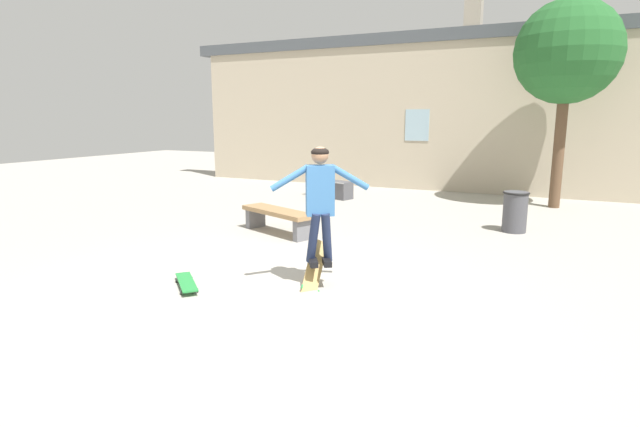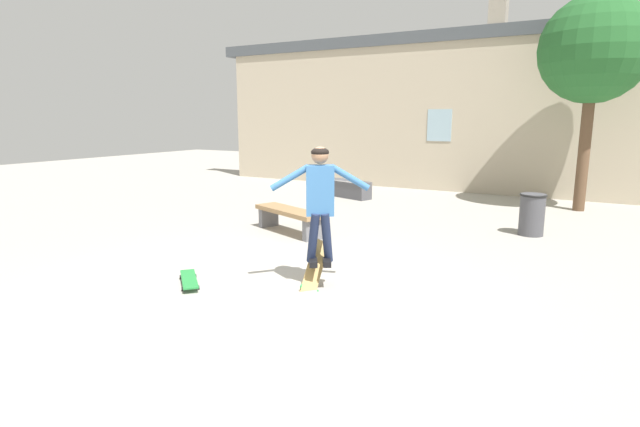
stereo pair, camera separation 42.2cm
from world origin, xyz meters
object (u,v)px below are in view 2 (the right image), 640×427
Objects in this scene: park_bench at (289,216)px; skateboard_flipping at (314,271)px; tree_right at (594,51)px; skateboard_resting at (189,279)px; skater at (320,195)px; skate_ledge at (348,189)px; trash_bin at (532,213)px.

skateboard_flipping is (1.90, -2.34, -0.13)m from park_bench.
skateboard_resting is at bearing -116.21° from tree_right.
skateboard_flipping is (-2.65, -7.55, -3.34)m from tree_right.
skater reaches higher than skateboard_resting.
skate_ledge is at bearing -165.08° from skateboard_flipping.
tree_right is 8.32m from skater.
skater is 2.04× the size of skateboard_flipping.
skater is 0.98m from skateboard_flipping.
skater reaches higher than skate_ledge.
tree_right is 6.22× the size of trash_bin.
park_bench is 1.16× the size of skater.
trash_bin is 4.84m from skateboard_flipping.
skateboard_resting is (1.39, -7.37, -0.16)m from skate_ledge.
tree_right is at bearing 28.40° from skate_ledge.
skate_ledge is 0.96× the size of skater.
skateboard_flipping is (-2.02, -4.39, -0.20)m from trash_bin.
trash_bin is at bearing 49.21° from park_bench.
tree_right is 8.67m from skateboard_flipping.
skater is at bearing -47.49° from skate_ledge.
skateboard_flipping reaches higher than skate_ledge.
trash_bin is at bearing -101.21° from tree_right.
trash_bin is (-0.63, -3.17, -3.14)m from tree_right.
skateboard_flipping is at bearing -29.18° from park_bench.
skate_ledge is 1.86× the size of trash_bin.
tree_right is 3.34× the size of skate_ledge.
park_bench is at bearing 140.79° from skateboard_resting.
skate_ledge is at bearing 142.83° from skateboard_resting.
skateboard_flipping is 1.62m from skateboard_resting.
skater reaches higher than park_bench.
skateboard_resting is at bearing -95.58° from skater.
skateboard_flipping reaches higher than skateboard_resting.
skater is (2.91, -6.62, 0.95)m from skate_ledge.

